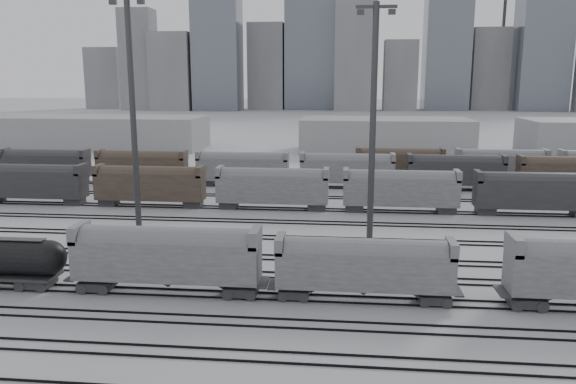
# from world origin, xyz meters

# --- Properties ---
(ground) EXTENTS (900.00, 900.00, 0.00)m
(ground) POSITION_xyz_m (0.00, 0.00, 0.00)
(ground) COLOR silver
(ground) RESTS_ON ground
(tracks) EXTENTS (220.00, 71.50, 0.16)m
(tracks) POSITION_xyz_m (0.00, 17.50, 0.08)
(tracks) COLOR black
(tracks) RESTS_ON ground
(hopper_car_a) EXTENTS (15.33, 3.05, 5.48)m
(hopper_car_a) POSITION_xyz_m (-13.63, 1.00, 3.39)
(hopper_car_a) COLOR #27272A
(hopper_car_a) RESTS_ON ground
(hopper_car_b) EXTENTS (13.94, 2.77, 4.98)m
(hopper_car_b) POSITION_xyz_m (2.31, 1.00, 3.08)
(hopper_car_b) COLOR #27272A
(hopper_car_b) RESTS_ON ground
(light_mast_b) EXTENTS (4.28, 0.68, 26.72)m
(light_mast_b) POSITION_xyz_m (-23.68, 21.18, 14.17)
(light_mast_b) COLOR #343436
(light_mast_b) RESTS_ON ground
(light_mast_c) EXTENTS (3.92, 0.63, 24.51)m
(light_mast_c) POSITION_xyz_m (3.30, 14.48, 13.00)
(light_mast_c) COLOR #343436
(light_mast_c) RESTS_ON ground
(bg_string_near) EXTENTS (151.00, 3.00, 5.60)m
(bg_string_near) POSITION_xyz_m (8.00, 32.00, 2.80)
(bg_string_near) COLOR gray
(bg_string_near) RESTS_ON ground
(bg_string_mid) EXTENTS (151.00, 3.00, 5.60)m
(bg_string_mid) POSITION_xyz_m (18.00, 48.00, 2.80)
(bg_string_mid) COLOR #27272A
(bg_string_mid) RESTS_ON ground
(bg_string_far) EXTENTS (66.00, 3.00, 5.60)m
(bg_string_far) POSITION_xyz_m (35.50, 56.00, 2.80)
(bg_string_far) COLOR brown
(bg_string_far) RESTS_ON ground
(warehouse_left) EXTENTS (50.00, 18.00, 8.00)m
(warehouse_left) POSITION_xyz_m (-60.00, 95.00, 4.00)
(warehouse_left) COLOR #9B9B9D
(warehouse_left) RESTS_ON ground
(warehouse_mid) EXTENTS (40.00, 18.00, 8.00)m
(warehouse_mid) POSITION_xyz_m (10.00, 95.00, 4.00)
(warehouse_mid) COLOR #9B9B9D
(warehouse_mid) RESTS_ON ground
(skyline) EXTENTS (316.00, 22.40, 95.00)m
(skyline) POSITION_xyz_m (10.84, 280.00, 34.73)
(skyline) COLOR gray
(skyline) RESTS_ON ground
(crane_left) EXTENTS (42.00, 1.80, 100.00)m
(crane_left) POSITION_xyz_m (-28.74, 305.00, 57.39)
(crane_left) COLOR #343436
(crane_left) RESTS_ON ground
(crane_right) EXTENTS (42.00, 1.80, 100.00)m
(crane_right) POSITION_xyz_m (91.26, 305.00, 57.39)
(crane_right) COLOR #343436
(crane_right) RESTS_ON ground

